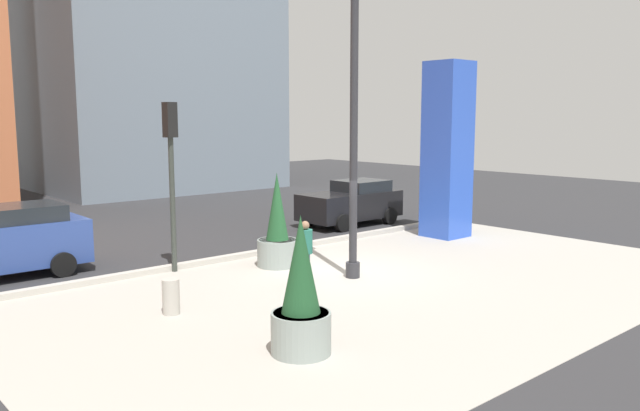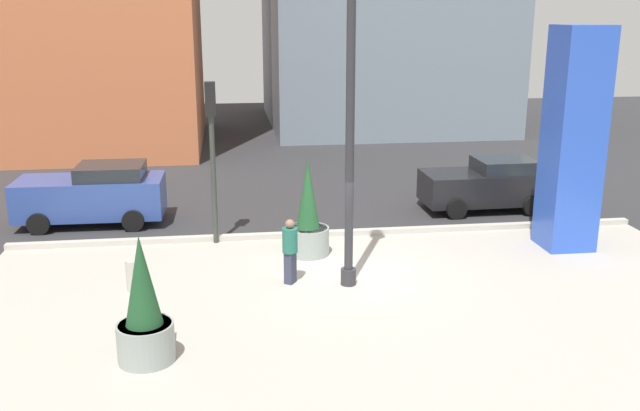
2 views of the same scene
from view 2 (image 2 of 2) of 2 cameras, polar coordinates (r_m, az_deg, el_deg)
The scene contains 12 objects.
ground_plane at distance 20.96m, azimuth 0.74°, elevation -1.76°, with size 60.00×60.00×0.00m, color #2D2D30.
plaza_pavement at distance 15.42m, azimuth 4.04°, elevation -8.33°, with size 18.00×10.00×0.02m, color #ADA89E.
curb_strip at distance 20.11m, azimuth 1.11°, elevation -2.28°, with size 18.00×0.24×0.16m, color #B7B2A8.
lamp_post at distance 15.63m, azimuth 2.46°, elevation 6.50°, with size 0.44×0.44×7.73m.
art_pillar_blue at distance 19.69m, azimuth 19.90°, elevation 5.03°, with size 1.28×1.28×5.91m, color blue.
potted_plant_mid_plaza at distance 13.21m, azimuth -14.15°, elevation -8.46°, with size 1.05×1.05×2.43m.
potted_plant_near_left at distance 18.35m, azimuth -0.99°, elevation -1.26°, with size 1.11×1.11×2.59m.
concrete_bollard at distance 16.71m, azimuth -14.91°, elevation -5.52°, with size 0.36×0.36×0.75m, color #B2ADA3.
traffic_light_corner at distance 19.04m, azimuth -8.80°, elevation 5.58°, with size 0.28×0.42×4.45m.
car_curb_west at distance 22.14m, azimuth -17.97°, elevation 0.88°, with size 4.33×2.13×1.82m.
car_curb_east at distance 23.25m, azimuth 13.49°, elevation 1.69°, with size 4.05×2.06×1.67m.
pedestrian_on_sidewalk at distance 16.43m, azimuth -2.46°, elevation -3.51°, with size 0.50×0.50×1.58m.
Camera 2 is at (-2.95, -15.80, 6.22)m, focal length 39.30 mm.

